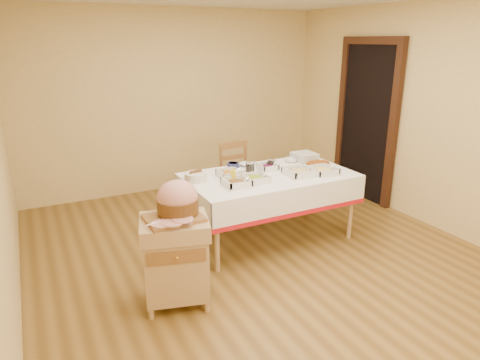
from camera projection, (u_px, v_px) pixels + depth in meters
name	position (u px, v px, depth m)	size (l,w,h in m)	color
room_shell	(260.00, 133.00, 4.11)	(5.00, 5.00, 5.00)	brown
doorway	(367.00, 120.00, 5.88)	(0.09, 1.10, 2.20)	black
dining_table	(269.00, 188.00, 4.71)	(1.82, 1.02, 0.76)	tan
butcher_cart	(176.00, 257.00, 3.55)	(0.65, 0.58, 0.78)	tan
dining_chair	(239.00, 179.00, 5.39)	(0.46, 0.44, 0.95)	brown
ham_on_board	(177.00, 202.00, 3.46)	(0.47, 0.45, 0.31)	brown
serving_dish_a	(237.00, 183.00, 4.28)	(0.25, 0.25, 0.11)	silver
serving_dish_b	(255.00, 179.00, 4.42)	(0.25, 0.25, 0.10)	silver
serving_dish_c	(299.00, 172.00, 4.62)	(0.29, 0.29, 0.12)	silver
serving_dish_d	(322.00, 170.00, 4.68)	(0.28, 0.28, 0.10)	silver
serving_dish_e	(229.00, 174.00, 4.58)	(0.23, 0.22, 0.11)	silver
serving_dish_f	(267.00, 167.00, 4.83)	(0.21, 0.20, 0.10)	silver
small_bowl_left	(194.00, 174.00, 4.56)	(0.12, 0.12, 0.05)	silver
small_bowl_mid	(233.00, 165.00, 4.90)	(0.14, 0.14, 0.06)	navy
small_bowl_right	(272.00, 162.00, 5.02)	(0.11, 0.11, 0.05)	silver
bowl_white_imported	(246.00, 165.00, 4.96)	(0.15, 0.15, 0.04)	silver
bowl_small_imported	(291.00, 160.00, 5.12)	(0.15, 0.15, 0.05)	silver
preserve_jar_left	(250.00, 167.00, 4.72)	(0.11, 0.11, 0.13)	silver
preserve_jar_right	(271.00, 164.00, 4.89)	(0.08, 0.08, 0.11)	silver
mustard_bottle	(233.00, 176.00, 4.38)	(0.05, 0.05, 0.16)	yellow
bread_basket	(196.00, 177.00, 4.44)	(0.23, 0.23, 0.10)	silver
plate_stack	(304.00, 157.00, 5.18)	(0.26, 0.26, 0.09)	silver
brass_platter	(318.00, 164.00, 4.99)	(0.31, 0.22, 0.04)	gold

